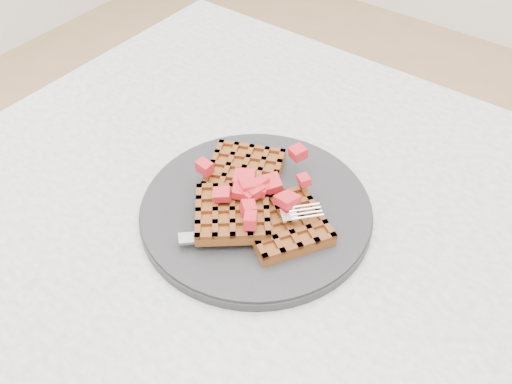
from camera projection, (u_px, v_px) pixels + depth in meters
table at (356, 322)px, 0.74m from camera, size 1.20×0.80×0.75m
plate at (256, 210)px, 0.71m from camera, size 0.29×0.29×0.02m
waffles at (254, 201)px, 0.70m from camera, size 0.22×0.20×0.03m
strawberry_pile at (256, 184)px, 0.68m from camera, size 0.15×0.15×0.02m
fork at (261, 230)px, 0.67m from camera, size 0.14×0.15×0.02m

